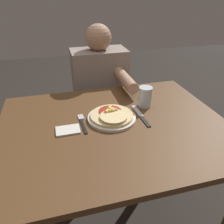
% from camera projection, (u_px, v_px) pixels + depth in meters
% --- Properties ---
extents(ground_plane, '(8.00, 8.00, 0.00)m').
position_uv_depth(ground_plane, '(114.00, 220.00, 1.45)').
color(ground_plane, '#2D2823').
extents(dining_table, '(1.10, 0.86, 0.76)m').
position_uv_depth(dining_table, '(114.00, 143.00, 1.12)').
color(dining_table, brown).
rests_on(dining_table, ground_plane).
extents(plate, '(0.24, 0.24, 0.01)m').
position_uv_depth(plate, '(112.00, 118.00, 1.10)').
color(plate, silver).
rests_on(plate, dining_table).
extents(pizza, '(0.21, 0.21, 0.04)m').
position_uv_depth(pizza, '(112.00, 115.00, 1.09)').
color(pizza, '#E0C689').
rests_on(pizza, plate).
extents(fork, '(0.03, 0.18, 0.00)m').
position_uv_depth(fork, '(82.00, 122.00, 1.07)').
color(fork, black).
rests_on(fork, dining_table).
extents(knife, '(0.03, 0.22, 0.00)m').
position_uv_depth(knife, '(141.00, 116.00, 1.12)').
color(knife, black).
rests_on(knife, dining_table).
extents(drinking_glass, '(0.07, 0.07, 0.11)m').
position_uv_depth(drinking_glass, '(145.00, 97.00, 1.19)').
color(drinking_glass, silver).
rests_on(drinking_glass, dining_table).
extents(napkin, '(0.11, 0.08, 0.01)m').
position_uv_depth(napkin, '(68.00, 130.00, 1.01)').
color(napkin, silver).
rests_on(napkin, dining_table).
extents(person_diner, '(0.39, 0.52, 1.13)m').
position_uv_depth(person_diner, '(100.00, 89.00, 1.66)').
color(person_diner, '#2D2D38').
rests_on(person_diner, ground_plane).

